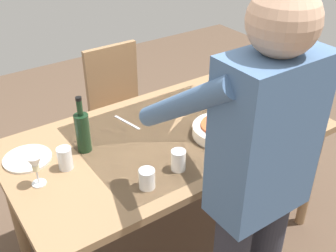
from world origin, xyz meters
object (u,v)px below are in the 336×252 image
Objects in this scene: serving_bowl_pasta at (221,130)px; dinner_plate_near at (226,82)px; wine_bottle at (83,131)px; wine_glass_left at (35,165)px; water_cup_near_left at (65,158)px; water_cup_far_left at (147,179)px; water_cup_far_right at (277,124)px; dinner_plate_far at (27,159)px; dining_table at (168,145)px; water_cup_near_right at (178,160)px; side_bowl_salad at (281,107)px; chair_near at (120,102)px; person_server at (255,185)px.

serving_bowl_pasta reaches higher than dinner_plate_near.
wine_bottle is 0.31m from wine_glass_left.
water_cup_far_left is at bearing 125.88° from water_cup_near_left.
dinner_plate_near is (-0.98, -0.59, -0.04)m from water_cup_far_left.
dinner_plate_far is (1.18, -0.50, -0.04)m from water_cup_far_right.
dining_table is at bearing -179.18° from wine_glass_left.
side_bowl_salad is at bearing -172.98° from water_cup_near_right.
dining_table is 18.50× the size of water_cup_far_right.
water_cup_near_left is at bearing -164.28° from wine_glass_left.
chair_near reaches higher than wine_glass_left.
chair_near is 3.03× the size of serving_bowl_pasta.
dinner_plate_far is (1.35, 0.09, 0.00)m from dinner_plate_near.
wine_glass_left is 1.66× the size of water_cup_far_left.
dinner_plate_near is at bearing -89.47° from side_bowl_salad.
water_cup_far_left is (0.19, 0.03, -0.01)m from water_cup_near_right.
water_cup_far_left is at bearing 7.94° from water_cup_near_right.
wine_bottle is 1.64× the size of side_bowl_salad.
water_cup_near_left reaches higher than serving_bowl_pasta.
wine_glass_left is 1.38m from side_bowl_salad.
dining_table is 11.16× the size of wine_glass_left.
side_bowl_salad is at bearing 90.53° from dinner_plate_near.
chair_near is at bearing -142.65° from dinner_plate_far.
water_cup_far_left is at bearing 104.21° from wine_bottle.
wine_bottle reaches higher than side_bowl_salad.
serving_bowl_pasta reaches higher than dining_table.
dinner_plate_far is at bearing -94.50° from wine_glass_left.
person_server is 5.63× the size of serving_bowl_pasta.
serving_bowl_pasta is at bearing -163.00° from water_cup_near_right.
wine_glass_left reaches higher than water_cup_far_left.
side_bowl_salad is (-0.51, 1.01, 0.26)m from chair_near.
chair_near is at bearing -47.46° from dinner_plate_near.
water_cup_far_left is (-0.38, 0.29, -0.06)m from wine_glass_left.
side_bowl_salad is 0.78× the size of dinner_plate_far.
chair_near is at bearing -128.63° from wine_bottle.
wine_glass_left is at bearing 24.30° from wine_bottle.
dining_table is 5.61× the size of serving_bowl_pasta.
side_bowl_salad is (-0.98, -0.12, -0.01)m from water_cup_far_left.
dinner_plate_near is (-0.77, -1.01, -0.20)m from person_server.
water_cup_near_right reaches higher than serving_bowl_pasta.
dining_table is 9.36× the size of side_bowl_salad.
person_server is 9.38× the size of side_bowl_salad.
water_cup_near_left is at bearing -17.78° from water_cup_far_right.
water_cup_far_right is at bearing 152.52° from serving_bowl_pasta.
wine_bottle is 1.29× the size of dinner_plate_near.
person_server reaches higher than dining_table.
side_bowl_salad is (-0.66, 0.18, 0.10)m from dining_table.
chair_near is 1.04m from serving_bowl_pasta.
water_cup_near_left is 1.24m from side_bowl_salad.
wine_bottle is 0.43m from water_cup_far_left.
wine_glass_left reaches higher than dining_table.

